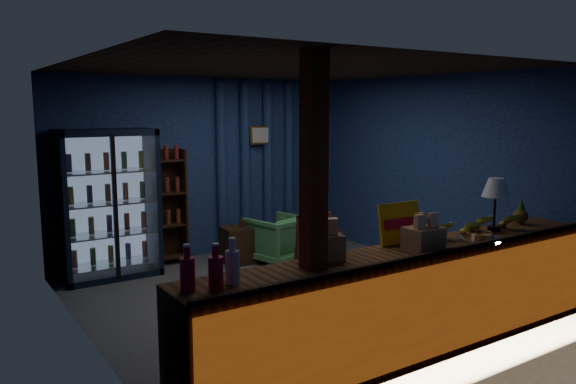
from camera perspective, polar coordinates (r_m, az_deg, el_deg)
name	(u,v)px	position (r m, az deg, el deg)	size (l,w,h in m)	color
ground	(290,294)	(6.69, 0.22, -10.32)	(4.60, 4.60, 0.00)	#515154
room_walls	(290,161)	(6.36, 0.23, 3.18)	(4.60, 4.60, 4.60)	navy
counter	(410,302)	(5.14, 12.28, -10.84)	(4.40, 0.57, 0.99)	brown
support_post	(313,223)	(4.26, 2.60, -3.21)	(0.16, 0.16, 2.60)	#9A3316
beverage_cooler	(107,205)	(7.55, -17.92, -1.24)	(1.20, 0.62, 1.90)	black
bottle_shelf	(166,207)	(7.97, -12.26, -1.53)	(0.50, 0.28, 1.60)	#3A2612
curtain_folds	(268,164)	(8.72, -2.08, 2.88)	(1.74, 0.14, 2.50)	navy
framed_picture	(261,135)	(8.57, -2.81, 5.79)	(0.36, 0.04, 0.28)	gold
shopkeeper	(316,265)	(5.06, 2.87, -7.38)	(0.57, 0.37, 1.56)	maroon
green_chair	(278,239)	(7.94, -1.05, -4.78)	(0.71, 0.73, 0.66)	#53A659
side_table	(243,244)	(7.96, -4.60, -5.32)	(0.60, 0.46, 0.61)	#3A2612
yellow_sign	(400,223)	(5.17, 11.29, -3.10)	(0.47, 0.11, 0.37)	yellow
soda_bottles	(212,270)	(3.87, -7.70, -7.84)	(0.44, 0.18, 0.33)	red
snack_box_left	(423,237)	(4.99, 13.58, -4.45)	(0.31, 0.26, 0.32)	#B07955
snack_box_centre	(322,245)	(4.56, 3.43, -5.37)	(0.39, 0.35, 0.34)	#B07955
pastry_tray	(479,237)	(5.53, 18.88, -4.38)	(0.42, 0.42, 0.07)	silver
banana_bunches	(474,224)	(5.75, 18.35, -3.15)	(1.14, 0.32, 0.19)	gold
table_lamp	(496,190)	(5.93, 20.36, 0.23)	(0.27, 0.27, 0.53)	black
pineapple	(521,214)	(6.37, 22.56, -2.08)	(0.16, 0.16, 0.27)	brown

